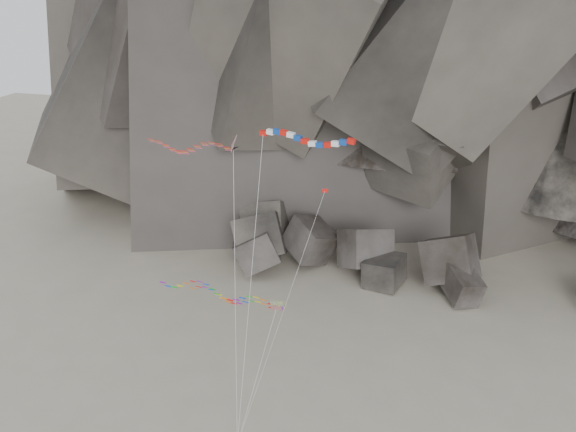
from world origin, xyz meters
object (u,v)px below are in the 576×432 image
(banner_kite, at_px, (305,142))
(delta_kite, at_px, (186,146))
(pennant_kite, at_px, (298,268))
(parafoil_kite, at_px, (213,291))

(banner_kite, bearing_deg, delta_kite, -175.95)
(banner_kite, xyz_separation_m, pennant_kite, (0.09, -2.08, -10.21))
(parafoil_kite, height_order, pennant_kite, pennant_kite)
(delta_kite, distance_m, parafoil_kite, 15.60)
(delta_kite, distance_m, banner_kite, 11.04)
(delta_kite, height_order, pennant_kite, delta_kite)
(parafoil_kite, xyz_separation_m, pennant_kite, (10.19, -5.69, 6.67))
(delta_kite, relative_size, pennant_kite, 1.16)
(parafoil_kite, distance_m, pennant_kite, 13.44)
(banner_kite, relative_size, parafoil_kite, 1.90)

